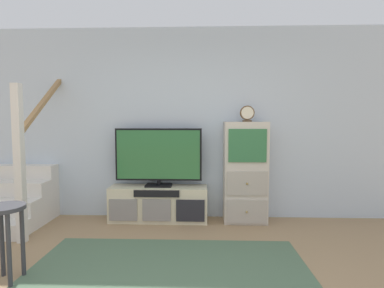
{
  "coord_description": "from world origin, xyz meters",
  "views": [
    {
      "loc": [
        0.31,
        -1.83,
        1.37
      ],
      "look_at": [
        0.18,
        1.86,
        1.1
      ],
      "focal_mm": 27.74,
      "sensor_mm": 36.0,
      "label": 1
    }
  ],
  "objects": [
    {
      "name": "television",
      "position": [
        -0.3,
        2.22,
        0.91
      ],
      "size": [
        1.19,
        0.22,
        0.8
      ],
      "color": "black",
      "rests_on": "media_console"
    },
    {
      "name": "area_rug",
      "position": [
        0.0,
        0.6,
        0.01
      ],
      "size": [
        2.6,
        1.8,
        0.01
      ],
      "primitive_type": "cube",
      "color": "#4C664C",
      "rests_on": "ground_plane"
    },
    {
      "name": "staircase",
      "position": [
        -2.24,
        2.2,
        0.37
      ],
      "size": [
        1.0,
        1.36,
        2.2
      ],
      "color": "silver",
      "rests_on": "ground_plane"
    },
    {
      "name": "side_cabinet",
      "position": [
        0.89,
        2.2,
        0.69
      ],
      "size": [
        0.58,
        0.38,
        1.38
      ],
      "color": "beige",
      "rests_on": "ground_plane"
    },
    {
      "name": "bar_stool_near",
      "position": [
        -1.38,
        0.57,
        0.5
      ],
      "size": [
        0.34,
        0.34,
        0.66
      ],
      "color": "#333338",
      "rests_on": "ground_plane"
    },
    {
      "name": "back_wall",
      "position": [
        0.0,
        2.46,
        1.35
      ],
      "size": [
        6.4,
        0.12,
        2.7
      ],
      "primitive_type": "cube",
      "color": "silver",
      "rests_on": "ground_plane"
    },
    {
      "name": "desk_clock",
      "position": [
        0.91,
        2.19,
        1.48
      ],
      "size": [
        0.19,
        0.08,
        0.22
      ],
      "color": "#4C3823",
      "rests_on": "side_cabinet"
    },
    {
      "name": "media_console",
      "position": [
        -0.3,
        2.19,
        0.24
      ],
      "size": [
        1.35,
        0.38,
        0.48
      ],
      "color": "beige",
      "rests_on": "ground_plane"
    }
  ]
}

